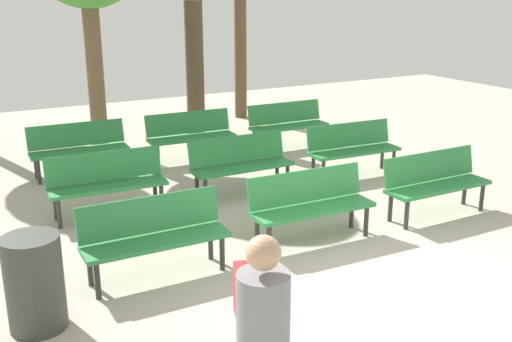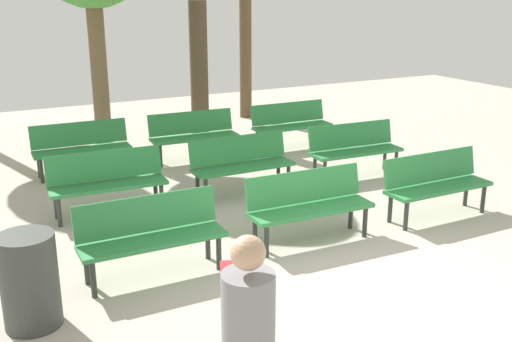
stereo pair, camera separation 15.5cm
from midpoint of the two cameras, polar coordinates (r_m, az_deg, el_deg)
name	(u,v)px [view 2 (the right image)]	position (r m, az deg, el deg)	size (l,w,h in m)	color
ground_plane	(387,296)	(6.53, 13.02, -11.43)	(24.00, 24.00, 0.00)	#B2A899
bench_r0_c0	(151,232)	(6.68, -9.27, -5.71)	(1.61, 0.50, 0.87)	#2D8442
bench_r0_c1	(309,202)	(7.51, 5.59, -2.95)	(1.62, 0.54, 0.87)	#2D8442
bench_r0_c2	(436,181)	(8.65, 17.15, -0.92)	(1.60, 0.48, 0.87)	#2D8442
bench_r1_c0	(107,179)	(8.59, -13.43, -0.75)	(1.62, 0.57, 0.87)	#2D8442
bench_r1_c1	(241,161)	(9.21, -0.90, 0.94)	(1.60, 0.49, 0.87)	#2D8442
bench_r1_c2	(354,146)	(10.21, 9.72, 2.31)	(1.62, 0.57, 0.87)	#2D8442
bench_r2_c0	(81,145)	(10.55, -15.82, 2.38)	(1.61, 0.53, 0.87)	#2D8442
bench_r2_c1	(193,133)	(11.07, -5.57, 3.63)	(1.62, 0.55, 0.87)	#2D8442
bench_r2_c2	(291,122)	(11.91, 3.68, 4.64)	(1.61, 0.51, 0.87)	#2D8442
tree_1	(245,45)	(14.56, -0.69, 11.81)	(0.29, 0.29, 3.45)	brown
tree_2	(199,69)	(12.84, -5.07, 9.58)	(0.38, 0.38, 2.80)	#4C3A28
visitor_with_backpack	(248,337)	(3.96, 0.37, -15.49)	(0.46, 0.59, 1.65)	navy
trash_bin	(30,281)	(6.01, -19.96, -9.76)	(0.53, 0.53, 0.92)	#383D38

